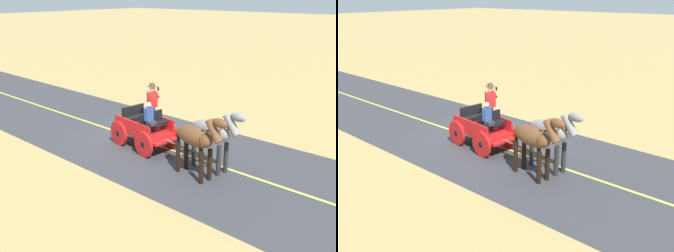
{
  "view_description": "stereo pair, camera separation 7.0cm",
  "coord_description": "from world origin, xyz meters",
  "views": [
    {
      "loc": [
        10.04,
        10.14,
        5.6
      ],
      "look_at": [
        0.37,
        1.82,
        1.1
      ],
      "focal_mm": 40.47,
      "sensor_mm": 36.0,
      "label": 1
    },
    {
      "loc": [
        9.99,
        10.19,
        5.6
      ],
      "look_at": [
        0.37,
        1.82,
        1.1
      ],
      "focal_mm": 40.47,
      "sensor_mm": 36.0,
      "label": 2
    }
  ],
  "objects": [
    {
      "name": "horse_off_side",
      "position": [
        1.15,
        3.66,
        1.32
      ],
      "size": [
        0.81,
        2.15,
        2.21
      ],
      "color": "brown",
      "rests_on": "ground"
    },
    {
      "name": "horse_near_side",
      "position": [
        0.39,
        3.76,
        1.32
      ],
      "size": [
        0.73,
        2.14,
        2.21
      ],
      "color": "gray",
      "rests_on": "ground"
    },
    {
      "name": "ground_plane",
      "position": [
        0.0,
        0.0,
        0.0
      ],
      "size": [
        200.0,
        200.0,
        0.0
      ],
      "primitive_type": "plane",
      "color": "tan"
    },
    {
      "name": "road_centre_stripe",
      "position": [
        0.0,
        0.0,
        0.01
      ],
      "size": [
        0.12,
        160.0,
        0.0
      ],
      "primitive_type": "cube",
      "color": "#DBCC4C",
      "rests_on": "road_surface"
    },
    {
      "name": "horse_drawn_carriage",
      "position": [
        0.38,
        0.7,
        0.82
      ],
      "size": [
        1.7,
        4.51,
        2.5
      ],
      "color": "red",
      "rests_on": "ground"
    },
    {
      "name": "road_surface",
      "position": [
        0.0,
        0.0,
        0.0
      ],
      "size": [
        6.26,
        160.0,
        0.01
      ],
      "primitive_type": "cube",
      "color": "#38383D",
      "rests_on": "ground"
    }
  ]
}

